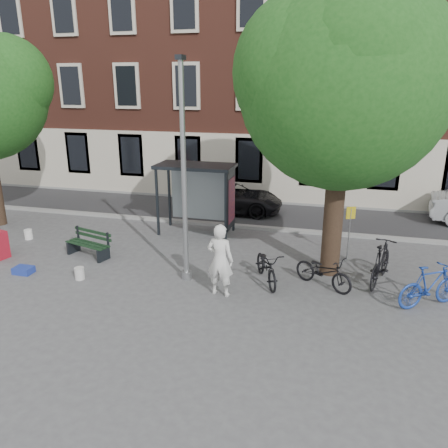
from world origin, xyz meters
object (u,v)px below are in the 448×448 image
at_px(bench, 89,245).
at_px(bike_c, 267,266).
at_px(bike_d, 381,262).
at_px(car_dark, 231,198).
at_px(lamppost, 184,185).
at_px(bus_shelter, 207,183).
at_px(notice_sign, 350,222).
at_px(painter, 220,260).
at_px(bike_a, 323,271).
at_px(bike_b, 430,286).

relative_size(bench, bike_c, 0.90).
xyz_separation_m(bike_d, car_dark, (-5.80, 5.97, 0.01)).
height_order(lamppost, bus_shelter, lamppost).
bearing_deg(bike_d, bike_c, 32.01).
bearing_deg(notice_sign, bus_shelter, 142.28).
bearing_deg(bike_c, lamppost, 163.79).
bearing_deg(painter, bus_shelter, -64.15).
xyz_separation_m(car_dark, notice_sign, (4.93, -4.35, 0.62)).
bearing_deg(car_dark, bike_c, -160.48).
height_order(painter, bench, painter).
xyz_separation_m(bike_c, bike_d, (3.11, 0.80, 0.12)).
bearing_deg(car_dark, painter, -170.53).
bearing_deg(lamppost, bike_a, 6.71).
distance_m(lamppost, painter, 2.27).
height_order(bike_b, notice_sign, notice_sign).
relative_size(bike_a, car_dark, 0.40).
bearing_deg(bike_d, painter, 41.45).
xyz_separation_m(lamppost, bike_d, (5.39, 1.16, -2.17)).
distance_m(bus_shelter, bike_b, 8.31).
distance_m(bench, car_dark, 7.07).
distance_m(bike_a, bike_b, 2.69).
height_order(bench, bike_c, bike_c).
distance_m(car_dark, notice_sign, 6.61).
bearing_deg(lamppost, bike_b, 0.12).
bearing_deg(car_dark, bike_d, -137.95).
relative_size(lamppost, notice_sign, 3.49).
relative_size(painter, car_dark, 0.45).
relative_size(bike_b, notice_sign, 1.08).
xyz_separation_m(bike_b, notice_sign, (-1.97, 2.76, 0.67)).
bearing_deg(lamppost, bike_d, 12.09).
bearing_deg(lamppost, painter, -30.39).
bearing_deg(bike_b, bike_a, 47.76).
bearing_deg(car_dark, notice_sign, -133.56).
bearing_deg(bench, painter, -1.67).
height_order(painter, bike_c, painter).
height_order(bus_shelter, car_dark, bus_shelter).
height_order(bench, bike_b, bike_b).
height_order(bus_shelter, bike_c, bus_shelter).
height_order(bike_b, bike_c, bike_b).
distance_m(painter, bike_d, 4.60).
relative_size(painter, bike_a, 1.11).
bearing_deg(painter, bike_b, -167.05).
bearing_deg(bike_b, bus_shelter, 27.26).
distance_m(bus_shelter, notice_sign, 5.35).
bearing_deg(bike_d, lamppost, 29.63).
bearing_deg(lamppost, bench, 166.75).
distance_m(bus_shelter, bike_a, 5.94).
height_order(lamppost, bike_c, lamppost).
distance_m(bike_b, bike_d, 1.59).
distance_m(lamppost, bike_c, 3.25).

